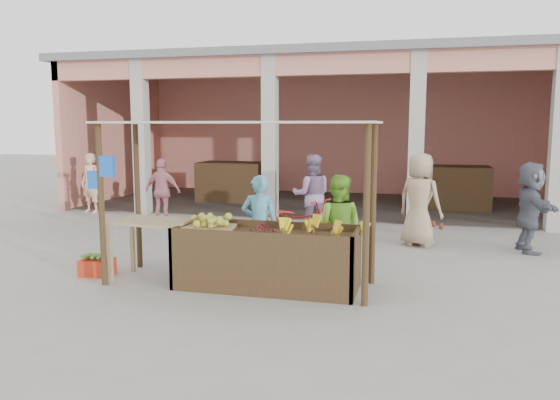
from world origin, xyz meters
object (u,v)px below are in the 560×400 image
(fruit_stall, at_px, (267,261))
(side_table, at_px, (151,229))
(vendor_green, at_px, (338,223))
(motorcycle, at_px, (298,223))
(red_crate, at_px, (97,267))
(vendor_blue, at_px, (260,221))

(fruit_stall, xyz_separation_m, side_table, (-1.80, -0.01, 0.37))
(vendor_green, bearing_deg, motorcycle, -51.58)
(fruit_stall, relative_size, motorcycle, 1.30)
(red_crate, relative_size, motorcycle, 0.24)
(fruit_stall, bearing_deg, motorcycle, 91.97)
(vendor_blue, relative_size, motorcycle, 0.84)
(red_crate, bearing_deg, fruit_stall, -6.06)
(fruit_stall, height_order, side_table, side_table)
(side_table, xyz_separation_m, vendor_green, (2.70, 0.83, 0.07))
(vendor_blue, relative_size, vendor_green, 1.00)
(fruit_stall, distance_m, side_table, 1.84)
(fruit_stall, bearing_deg, vendor_green, 42.44)
(red_crate, xyz_separation_m, motorcycle, (2.67, 2.44, 0.40))
(side_table, bearing_deg, vendor_green, 22.93)
(fruit_stall, height_order, motorcycle, motorcycle)
(vendor_green, bearing_deg, red_crate, 19.73)
(vendor_blue, xyz_separation_m, vendor_green, (1.22, 0.09, 0.00))
(side_table, height_order, red_crate, side_table)
(fruit_stall, bearing_deg, vendor_blue, 113.50)
(motorcycle, bearing_deg, vendor_green, -127.64)
(vendor_blue, distance_m, vendor_green, 1.23)
(side_table, height_order, vendor_blue, vendor_blue)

